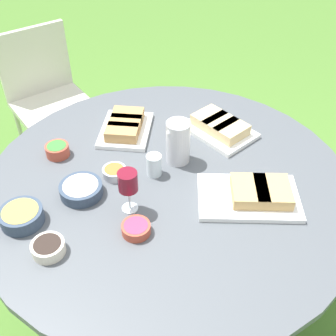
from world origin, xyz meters
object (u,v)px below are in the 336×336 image
at_px(wine_glass, 128,183).
at_px(chair_near_right, 46,91).
at_px(dining_table, 168,195).
at_px(water_pitcher, 178,142).

bearing_deg(wine_glass, chair_near_right, -101.09).
bearing_deg(dining_table, wine_glass, 10.98).
height_order(dining_table, chair_near_right, chair_near_right).
xyz_separation_m(chair_near_right, water_pitcher, (-0.06, 1.21, 0.31)).
height_order(dining_table, water_pitcher, water_pitcher).
bearing_deg(wine_glass, dining_table, -169.02).
bearing_deg(wine_glass, water_pitcher, -160.55).
bearing_deg(water_pitcher, dining_table, 33.58).
bearing_deg(water_pitcher, chair_near_right, -87.35).
distance_m(dining_table, wine_glass, 0.30).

